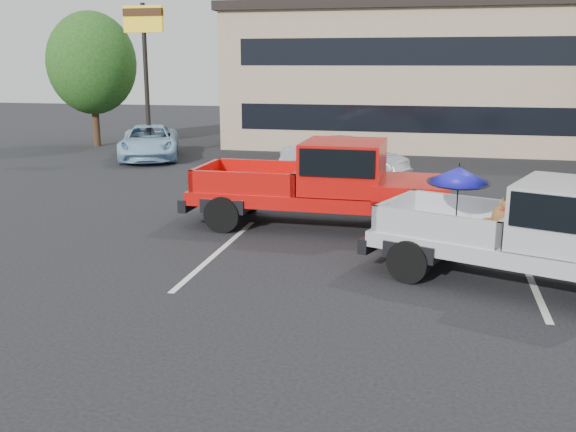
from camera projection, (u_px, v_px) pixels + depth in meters
name	position (u px, v px, depth m)	size (l,w,h in m)	color
ground	(352.00, 297.00, 10.59)	(90.00, 90.00, 0.00)	black
stripe_left	(219.00, 251.00, 13.13)	(0.12, 5.00, 0.01)	silver
stripe_right	(528.00, 272.00, 11.84)	(0.12, 5.00, 0.01)	silver
motel_building	(455.00, 75.00, 29.32)	(20.40, 8.40, 6.30)	tan
motel_sign	(144.00, 39.00, 24.93)	(1.60, 0.22, 6.00)	black
tree_left	(92.00, 63.00, 28.84)	(3.96, 3.96, 6.02)	#332114
tree_back	(540.00, 49.00, 31.03)	(4.68, 4.68, 7.11)	#332114
silver_pickup	(554.00, 230.00, 10.66)	(6.02, 3.86, 2.06)	black
red_pickup	(335.00, 181.00, 14.80)	(6.19, 2.35, 2.03)	black
silver_sedan	(344.00, 160.00, 20.85)	(1.47, 4.22, 1.39)	#9FA2A6
blue_suv	(149.00, 142.00, 25.62)	(2.20, 4.78, 1.33)	#92BCDA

